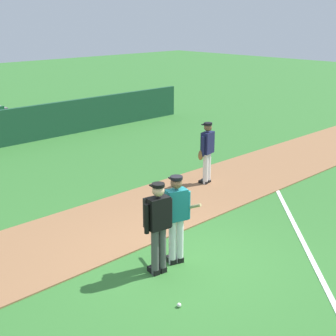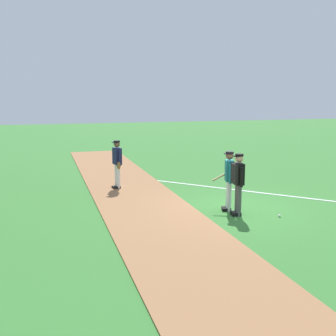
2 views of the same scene
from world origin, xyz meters
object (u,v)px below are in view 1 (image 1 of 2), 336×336
at_px(umpire_home_plate, 158,223).
at_px(runner_navy_jersey, 207,151).
at_px(baseball, 179,305).
at_px(batter_teal_jersey, 176,216).

distance_m(umpire_home_plate, runner_navy_jersey, 5.07).
height_order(umpire_home_plate, runner_navy_jersey, same).
xyz_separation_m(umpire_home_plate, baseball, (-0.51, -1.06, -0.96)).
xyz_separation_m(batter_teal_jersey, baseball, (-1.02, -1.09, -0.93)).
xyz_separation_m(batter_teal_jersey, umpire_home_plate, (-0.51, -0.04, 0.03)).
distance_m(batter_teal_jersey, baseball, 1.76).
height_order(runner_navy_jersey, baseball, runner_navy_jersey).
bearing_deg(batter_teal_jersey, runner_navy_jersey, 34.56).
distance_m(umpire_home_plate, baseball, 1.52).
bearing_deg(runner_navy_jersey, baseball, -142.42).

